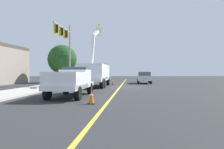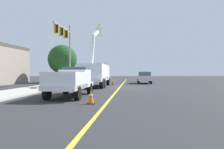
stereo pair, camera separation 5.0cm
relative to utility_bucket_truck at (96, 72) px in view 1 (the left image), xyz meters
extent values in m
plane|color=#2D2D30|center=(-1.32, -2.67, -1.62)|extent=(120.00, 120.00, 0.00)
cube|color=#B2ADA3|center=(-0.36, 5.13, -1.56)|extent=(59.99, 10.87, 0.12)
cube|color=yellow|center=(-1.32, -2.67, -1.62)|extent=(49.65, 6.24, 0.01)
cube|color=white|center=(-0.19, 0.03, -0.72)|extent=(8.44, 3.48, 0.36)
cube|color=white|center=(2.41, -0.29, 0.05)|extent=(2.89, 2.65, 1.60)
cube|color=#384C56|center=(2.61, -0.32, 0.75)|extent=(2.05, 2.30, 0.64)
cube|color=white|center=(-1.17, 0.15, 0.00)|extent=(5.51, 3.12, 1.80)
cube|color=white|center=(-2.14, 0.24, 2.45)|extent=(1.31, 0.50, 3.09)
cube|color=white|center=(-0.20, -0.11, 4.50)|extent=(3.01, 0.80, 1.37)
cube|color=white|center=(1.23, -0.36, 4.90)|extent=(0.90, 0.90, 0.90)
cube|color=yellow|center=(1.23, -0.36, 5.50)|extent=(0.36, 0.24, 0.60)
cylinder|color=black|center=(2.79, 0.80, -1.10)|extent=(1.07, 0.46, 1.04)
cylinder|color=black|center=(2.52, -1.44, -1.10)|extent=(1.07, 0.46, 1.04)
cylinder|color=black|center=(-1.52, 1.32, -1.10)|extent=(1.07, 0.46, 1.04)
cylinder|color=black|center=(-1.80, -0.91, -1.10)|extent=(1.07, 0.46, 1.04)
cylinder|color=black|center=(-2.82, 1.48, -1.10)|extent=(1.07, 0.46, 1.04)
cylinder|color=black|center=(-3.10, -0.75, -1.10)|extent=(1.07, 0.46, 1.04)
cube|color=white|center=(-9.98, 1.23, -0.87)|extent=(5.81, 2.77, 0.30)
cube|color=white|center=(-8.75, 1.08, -0.32)|extent=(2.24, 2.16, 1.10)
cube|color=#384C56|center=(-8.56, 1.05, 0.16)|extent=(1.55, 1.91, 0.56)
cube|color=white|center=(-10.98, 1.35, -0.47)|extent=(3.59, 2.49, 1.10)
cylinder|color=black|center=(-8.03, 1.94, -1.20)|extent=(0.87, 0.40, 0.84)
cylinder|color=black|center=(-8.26, 0.06, -1.20)|extent=(0.87, 0.40, 0.84)
cylinder|color=black|center=(-11.70, 2.39, -1.20)|extent=(0.87, 0.40, 0.84)
cylinder|color=black|center=(-11.93, 0.51, -1.20)|extent=(0.87, 0.40, 0.84)
cube|color=silver|center=(6.61, -6.75, -0.83)|extent=(5.00, 2.47, 0.70)
cube|color=#384C56|center=(6.76, -6.77, -0.23)|extent=(3.63, 2.08, 0.60)
cylinder|color=black|center=(4.89, -7.40, -1.28)|extent=(0.70, 0.32, 0.68)
cylinder|color=black|center=(5.10, -5.71, -1.28)|extent=(0.70, 0.32, 0.68)
cylinder|color=black|center=(8.13, -7.80, -1.28)|extent=(0.70, 0.32, 0.68)
cylinder|color=black|center=(8.34, -6.10, -1.28)|extent=(0.70, 0.32, 0.68)
cube|color=black|center=(-13.38, -0.39, -1.60)|extent=(0.40, 0.40, 0.04)
cone|color=orange|center=(-13.38, -0.39, -1.23)|extent=(0.32, 0.32, 0.71)
cylinder|color=white|center=(-13.38, -0.39, -1.16)|extent=(0.20, 0.20, 0.08)
cube|color=black|center=(3.66, -2.13, -1.60)|extent=(0.40, 0.40, 0.04)
cone|color=orange|center=(3.66, -2.13, -1.17)|extent=(0.32, 0.32, 0.82)
cylinder|color=white|center=(3.66, -2.13, -1.09)|extent=(0.20, 0.20, 0.08)
cylinder|color=gray|center=(3.89, 3.60, 2.28)|extent=(0.22, 0.22, 7.80)
cube|color=gray|center=(0.93, 3.96, 5.29)|extent=(5.94, 0.88, 0.16)
cube|color=gold|center=(2.20, 3.81, 4.74)|extent=(0.19, 0.57, 1.00)
cube|color=black|center=(2.19, 3.71, 4.74)|extent=(0.24, 0.34, 0.84)
cube|color=gold|center=(0.51, 4.01, 4.74)|extent=(0.19, 0.57, 1.00)
cube|color=black|center=(0.50, 3.91, 4.74)|extent=(0.24, 0.34, 0.84)
cube|color=gold|center=(-1.18, 4.22, 4.74)|extent=(0.19, 0.57, 1.00)
cube|color=black|center=(-1.19, 4.12, 4.74)|extent=(0.24, 0.34, 0.84)
cylinder|color=brown|center=(9.48, 5.70, -0.59)|extent=(0.32, 0.32, 2.06)
sphere|color=#1E471C|center=(9.48, 5.70, 2.03)|extent=(4.55, 4.55, 4.55)
camera|label=1|loc=(-24.89, -1.15, 0.09)|focal=34.77mm
camera|label=2|loc=(-24.89, -1.20, 0.09)|focal=34.77mm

